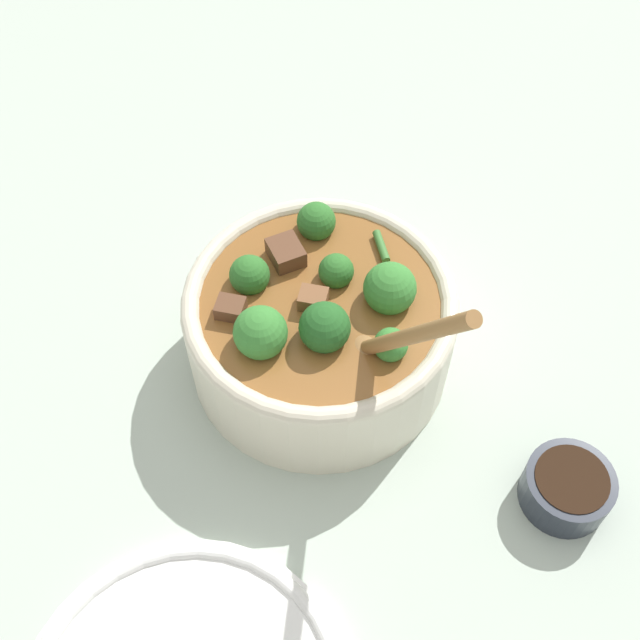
% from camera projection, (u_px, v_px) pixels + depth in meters
% --- Properties ---
extents(ground_plane, '(4.00, 4.00, 0.00)m').
position_uv_depth(ground_plane, '(320.00, 358.00, 0.72)').
color(ground_plane, '#ADBCAD').
extents(stew_bowl, '(0.26, 0.23, 0.22)m').
position_uv_depth(stew_bowl, '(320.00, 323.00, 0.67)').
color(stew_bowl, beige).
rests_on(stew_bowl, ground_plane).
extents(condiment_bowl, '(0.07, 0.07, 0.04)m').
position_uv_depth(condiment_bowl, '(567.00, 487.00, 0.63)').
color(condiment_bowl, '#232833').
rests_on(condiment_bowl, ground_plane).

